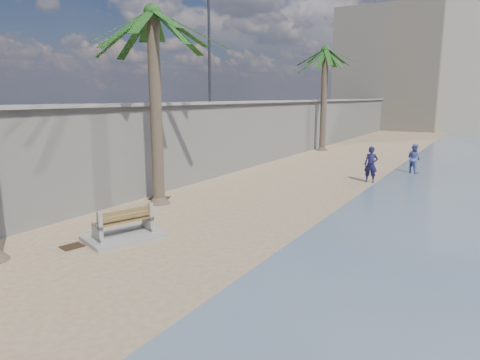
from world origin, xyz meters
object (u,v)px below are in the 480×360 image
at_px(palm_mid, 152,15).
at_px(person_b, 414,157).
at_px(bench_far, 124,226).
at_px(palm_back, 326,52).
at_px(person_a, 371,162).

height_order(palm_mid, person_b, palm_mid).
bearing_deg(person_b, bench_far, 102.26).
height_order(bench_far, person_b, person_b).
xyz_separation_m(palm_mid, palm_back, (-0.38, 18.07, 0.37)).
bearing_deg(person_b, person_a, 101.65).
height_order(palm_mid, person_a, palm_mid).
distance_m(palm_back, person_a, 13.22).
distance_m(bench_far, person_b, 15.85).
height_order(bench_far, palm_back, palm_back).
xyz_separation_m(bench_far, palm_back, (-2.18, 21.56, 6.55)).
height_order(bench_far, person_a, person_a).
bearing_deg(person_b, palm_mid, 90.14).
height_order(palm_back, person_a, palm_back).
relative_size(palm_back, person_b, 4.80).
bearing_deg(person_a, bench_far, -112.63).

